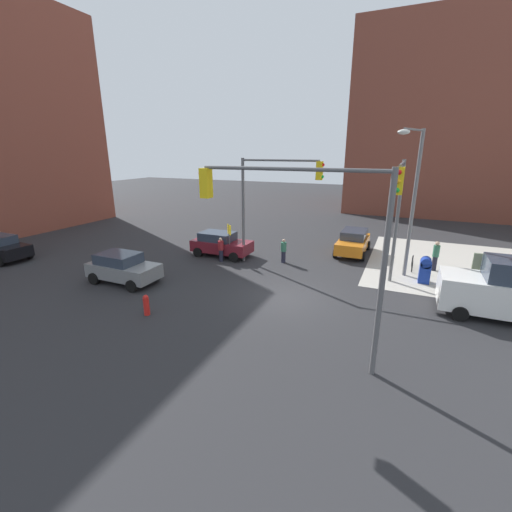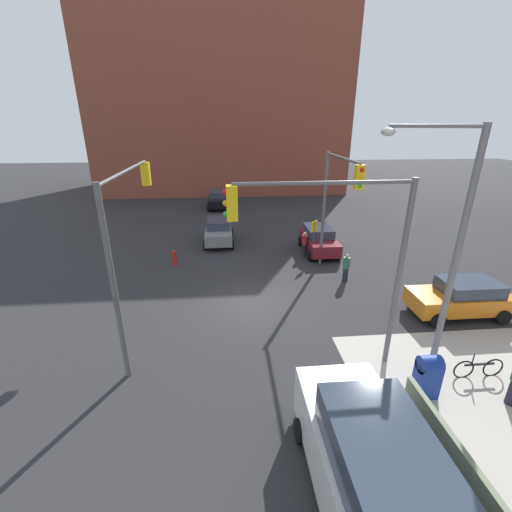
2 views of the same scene
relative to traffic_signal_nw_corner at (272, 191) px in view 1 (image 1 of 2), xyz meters
The scene contains 18 objects.
ground_plane 6.94m from the traffic_signal_nw_corner, 60.20° to the right, with size 120.00×120.00×0.00m, color #28282B.
sidewalk_corner 13.25m from the traffic_signal_nw_corner, 21.24° to the left, with size 12.00×12.00×0.01m, color #ADA89E.
building_warehouse_north 34.24m from the traffic_signal_nw_corner, 60.70° to the left, with size 32.00×18.00×19.80m.
traffic_signal_nw_corner is the anchor object (origin of this frame).
traffic_signal_se_corner 10.11m from the traffic_signal_nw_corner, 62.85° to the right, with size 6.36×0.36×6.50m.
traffic_signal_ne_corner 7.41m from the traffic_signal_nw_corner, 17.17° to the right, with size 0.36×5.71×6.50m.
street_lamp_corner 7.71m from the traffic_signal_nw_corner, ahead, with size 1.24×2.52×8.00m.
warning_sign_two_way 4.10m from the traffic_signal_nw_corner, behind, with size 0.48×0.48×2.40m.
mailbox_blue 9.59m from the traffic_signal_nw_corner, ahead, with size 0.56×0.64×1.43m.
fire_hydrant 9.93m from the traffic_signal_nw_corner, 105.56° to the right, with size 0.26×0.26×0.94m.
hatchback_maroon 5.39m from the traffic_signal_nw_corner, behind, with size 4.03×2.02×1.62m.
sedan_gray 9.52m from the traffic_signal_nw_corner, 135.64° to the right, with size 3.88×2.02×1.62m.
hatchback_orange 7.36m from the traffic_signal_nw_corner, 46.75° to the left, with size 2.02×4.23×1.62m.
pedestrian_crossing 10.48m from the traffic_signal_nw_corner, 17.19° to the left, with size 0.36×0.36×1.80m.
pedestrian_waiting 3.92m from the traffic_signal_nw_corner, 50.51° to the left, with size 0.36×0.36×1.55m.
pedestrian_walking_north 5.03m from the traffic_signal_nw_corner, 167.75° to the right, with size 0.36×0.36×1.57m.
bicycle_leaning_on_fence 9.61m from the traffic_signal_nw_corner, 18.25° to the left, with size 0.05×1.75×0.97m.
bicycle_at_crosswalk 6.19m from the traffic_signal_nw_corner, 160.46° to the left, with size 1.75×0.05×0.97m.
Camera 1 is at (4.92, -14.71, 6.92)m, focal length 24.00 mm.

